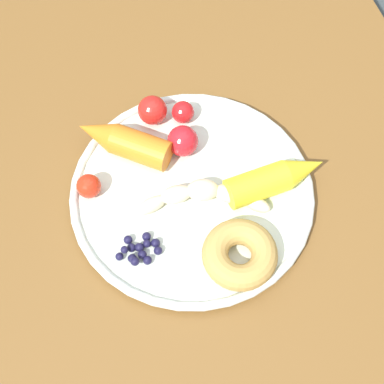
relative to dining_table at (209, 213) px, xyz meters
name	(u,v)px	position (x,y,z in m)	size (l,w,h in m)	color
ground_plane	(202,325)	(0.00, 0.00, -0.63)	(6.00, 6.00, 0.00)	#384244
dining_table	(209,213)	(0.00, 0.00, 0.00)	(1.21, 0.74, 0.71)	brown
plate	(192,193)	(0.01, -0.03, 0.10)	(0.33, 0.33, 0.02)	silver
banana	(203,195)	(0.03, -0.02, 0.11)	(0.08, 0.18, 0.03)	beige
carrot_orange	(123,141)	(-0.08, -0.10, 0.12)	(0.12, 0.13, 0.04)	orange
carrot_yellow	(277,178)	(0.03, 0.08, 0.12)	(0.05, 0.14, 0.04)	yellow
donut	(242,254)	(0.12, 0.00, 0.12)	(0.10, 0.10, 0.03)	tan
blueberry_pile	(140,250)	(0.07, -0.12, 0.11)	(0.05, 0.06, 0.02)	#191638
tomato_near	(89,186)	(-0.03, -0.16, 0.12)	(0.03, 0.03, 0.03)	red
tomato_mid	(183,141)	(-0.06, -0.02, 0.12)	(0.04, 0.04, 0.04)	red
tomato_far	(183,112)	(-0.11, -0.01, 0.12)	(0.03, 0.03, 0.03)	red
tomato_extra	(152,110)	(-0.12, -0.05, 0.12)	(0.04, 0.04, 0.04)	red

